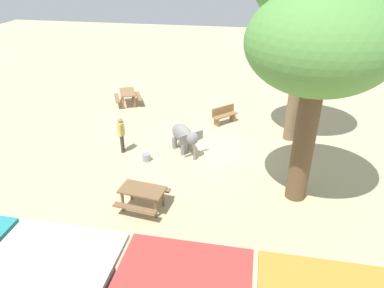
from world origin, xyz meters
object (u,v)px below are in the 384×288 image
at_px(picnic_table_far, 128,95).
at_px(feed_bucket, 146,157).
at_px(person_handler, 121,132).
at_px(wooden_bench, 224,114).
at_px(picnic_table_near, 143,194).
at_px(elephant, 184,136).
at_px(shade_tree_secondary, 320,47).

height_order(picnic_table_far, feed_bucket, picnic_table_far).
relative_size(person_handler, wooden_bench, 1.27).
height_order(person_handler, picnic_table_near, person_handler).
bearing_deg(elephant, feed_bucket, -97.62).
xyz_separation_m(shade_tree_secondary, feed_bucket, (6.00, -1.40, -5.16)).
distance_m(elephant, picnic_table_far, 6.50).
bearing_deg(shade_tree_secondary, person_handler, -15.16).
height_order(elephant, shade_tree_secondary, shade_tree_secondary).
relative_size(picnic_table_far, feed_bucket, 5.53).
bearing_deg(feed_bucket, shade_tree_secondary, 166.82).
xyz_separation_m(shade_tree_secondary, picnic_table_near, (5.16, 1.66, -4.73)).
xyz_separation_m(wooden_bench, picnic_table_near, (1.97, 7.43, 0.12)).
xyz_separation_m(person_handler, wooden_bench, (-4.05, -3.81, -0.48)).
xyz_separation_m(shade_tree_secondary, wooden_bench, (3.19, -5.77, -4.85)).
height_order(shade_tree_secondary, picnic_table_near, shade_tree_secondary).
bearing_deg(shade_tree_secondary, picnic_table_near, 17.78).
bearing_deg(shade_tree_secondary, picnic_table_far, -39.37).
distance_m(picnic_table_near, feed_bucket, 3.20).
bearing_deg(wooden_bench, picnic_table_near, 29.98).
bearing_deg(picnic_table_near, wooden_bench, 82.33).
relative_size(shade_tree_secondary, picnic_table_near, 4.19).
height_order(elephant, wooden_bench, elephant).
height_order(elephant, person_handler, person_handler).
bearing_deg(feed_bucket, picnic_table_far, -63.83).
bearing_deg(picnic_table_far, picnic_table_near, -2.87).
bearing_deg(feed_bucket, picnic_table_near, 105.25).
bearing_deg(person_handler, feed_bucket, -37.80).
distance_m(elephant, picnic_table_near, 4.15).
relative_size(wooden_bench, feed_bucket, 3.54).
bearing_deg(shade_tree_secondary, feed_bucket, -13.18).
bearing_deg(picnic_table_far, wooden_bench, 49.50).
relative_size(wooden_bench, picnic_table_far, 0.64).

